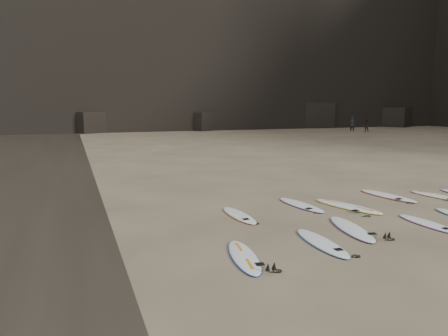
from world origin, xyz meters
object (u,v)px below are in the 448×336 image
at_px(surfboard_0, 244,256).
at_px(surfboard_8, 388,195).
at_px(surfboard_2, 351,228).
at_px(surfboard_7, 348,206).
at_px(surfboard_9, 438,196).
at_px(person_a, 352,124).
at_px(surfboard_1, 322,242).
at_px(surfboard_6, 301,205).
at_px(surfboard_5, 239,215).
at_px(surfboard_3, 429,224).
at_px(person_b, 366,126).

relative_size(surfboard_0, surfboard_8, 0.90).
distance_m(surfboard_0, surfboard_2, 3.84).
relative_size(surfboard_2, surfboard_7, 0.95).
bearing_deg(surfboard_9, person_a, 48.39).
xyz_separation_m(surfboard_1, surfboard_6, (1.56, 3.83, -0.00)).
height_order(surfboard_5, surfboard_9, surfboard_9).
height_order(surfboard_2, surfboard_5, surfboard_2).
bearing_deg(surfboard_3, surfboard_2, 171.67).
bearing_deg(surfboard_9, person_b, 46.02).
relative_size(surfboard_6, person_a, 1.33).
distance_m(surfboard_1, surfboard_3, 3.93).
relative_size(surfboard_1, surfboard_3, 1.08).
xyz_separation_m(surfboard_1, surfboard_7, (2.96, 3.10, 0.01)).
height_order(surfboard_3, surfboard_8, surfboard_8).
relative_size(surfboard_5, surfboard_6, 0.93).
height_order(surfboard_2, surfboard_9, surfboard_2).
relative_size(surfboard_7, surfboard_8, 1.05).
bearing_deg(surfboard_1, surfboard_6, 70.75).
bearing_deg(surfboard_9, surfboard_6, 164.60).
bearing_deg(surfboard_2, surfboard_8, 50.92).
distance_m(surfboard_2, surfboard_7, 2.75).
height_order(surfboard_3, surfboard_5, same).
xyz_separation_m(surfboard_7, surfboard_9, (4.23, 0.25, -0.01)).
bearing_deg(person_a, surfboard_8, 105.95).
distance_m(surfboard_3, surfboard_7, 2.79).
relative_size(surfboard_3, surfboard_8, 0.87).
bearing_deg(surfboard_3, person_b, 54.27).
relative_size(surfboard_3, person_b, 1.48).
relative_size(surfboard_9, person_b, 1.55).
xyz_separation_m(surfboard_0, surfboard_8, (7.64, 4.34, 0.00)).
xyz_separation_m(surfboard_6, surfboard_8, (3.86, 0.23, 0.00)).
bearing_deg(surfboard_3, surfboard_7, 108.84).
relative_size(surfboard_8, surfboard_9, 1.10).
height_order(surfboard_0, surfboard_5, surfboard_0).
xyz_separation_m(surfboard_7, person_a, (24.31, 33.70, 0.87)).
bearing_deg(surfboard_2, surfboard_7, 68.40).
xyz_separation_m(surfboard_6, person_b, (26.86, 31.79, 0.73)).
bearing_deg(surfboard_3, person_a, 56.43).
relative_size(surfboard_8, person_a, 1.42).
height_order(surfboard_0, surfboard_1, surfboard_1).
bearing_deg(surfboard_9, surfboard_8, 147.76).
bearing_deg(surfboard_6, surfboard_7, -34.04).
distance_m(surfboard_5, surfboard_9, 8.16).
distance_m(surfboard_6, surfboard_8, 3.87).
height_order(surfboard_0, surfboard_8, surfboard_8).
xyz_separation_m(surfboard_0, surfboard_9, (9.42, 3.64, 0.00)).
bearing_deg(surfboard_6, person_b, 43.11).
bearing_deg(surfboard_2, surfboard_3, 3.91).
distance_m(surfboard_2, person_a, 44.30).
xyz_separation_m(surfboard_0, person_a, (29.49, 37.08, 0.88)).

